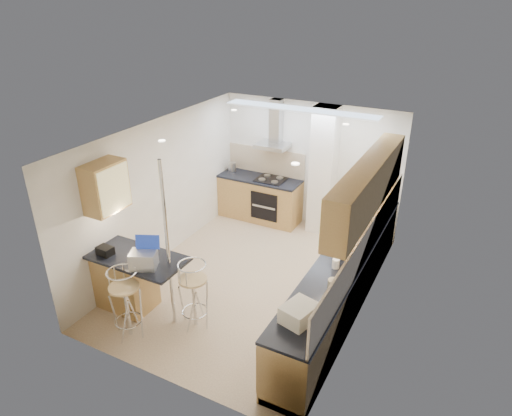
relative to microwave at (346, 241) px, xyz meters
The scene contains 16 objects.
ground 1.81m from the microwave, behind, with size 4.80×4.80×0.00m, color tan.
room_shell 1.25m from the microwave, 168.78° to the left, with size 3.64×4.84×2.51m.
right_counter 0.62m from the microwave, 72.53° to the right, with size 0.63×4.40×0.92m.
back_counter 3.15m from the microwave, 140.95° to the left, with size 1.70×0.63×0.92m.
peninsula 3.09m from the microwave, 148.15° to the right, with size 1.47×0.72×0.94m.
microwave is the anchor object (origin of this frame).
laptop 2.89m from the microwave, 142.31° to the right, with size 0.35×0.26×0.24m, color #A6A9AE.
bag 3.48m from the microwave, 149.62° to the right, with size 0.23×0.16×0.12m, color black.
bar_stool_near 3.22m from the microwave, 138.46° to the right, with size 0.43×0.43×1.06m, color #D9B374, non-canonical shape.
bar_stool_end 2.32m from the microwave, 137.98° to the right, with size 0.42×0.42×1.03m, color #D9B374, non-canonical shape.
jar_a 0.98m from the microwave, 83.22° to the left, with size 0.12×0.12×0.19m, color white.
jar_b 0.52m from the microwave, 72.03° to the left, with size 0.11×0.11×0.17m, color white.
jar_c 1.12m from the microwave, 80.50° to the right, with size 0.14×0.14×0.19m, color #B1A88E.
jar_d 0.54m from the microwave, 86.50° to the right, with size 0.10×0.10×0.13m, color white.
bread_bin 1.80m from the microwave, 89.59° to the right, with size 0.32×0.40×0.21m, color white.
kettle 3.67m from the microwave, 147.05° to the left, with size 0.16×0.16×0.20m, color #B4B7B9.
Camera 1 is at (2.96, -5.59, 4.37)m, focal length 32.00 mm.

